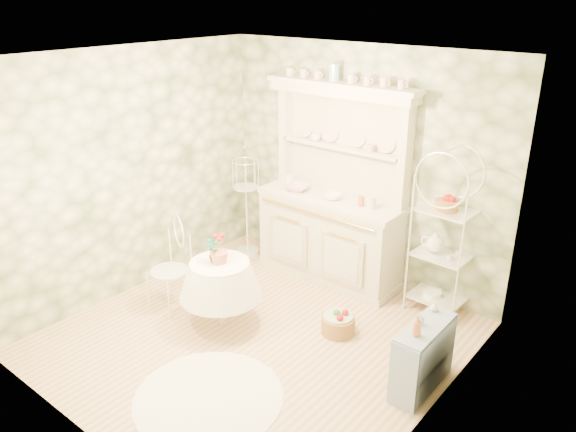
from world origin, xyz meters
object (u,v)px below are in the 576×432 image
Objects in this scene: birdcage_stand at (246,200)px; floor_basket at (338,324)px; cafe_chair at (169,268)px; side_shelf at (423,357)px; round_table at (221,298)px; kitchen_dresser at (331,186)px; bakers_rack at (444,232)px.

floor_basket is (1.96, -0.78, -0.64)m from birdcage_stand.
cafe_chair reaches higher than floor_basket.
round_table is at bearing -169.72° from side_shelf.
side_shelf is (1.80, -1.17, -0.84)m from kitchen_dresser.
kitchen_dresser is 1.60m from floor_basket.
bakers_rack is (1.35, 0.09, -0.23)m from kitchen_dresser.
kitchen_dresser is 3.69× the size of round_table.
birdcage_stand is (-2.99, 1.02, 0.44)m from side_shelf.
side_shelf is at bearing -18.79° from birdcage_stand.
side_shelf is at bearing -67.38° from bakers_rack.
kitchen_dresser reaches higher than bakers_rack.
bakers_rack is at bearing 60.84° from floor_basket.
kitchen_dresser is 2.31m from side_shelf.
kitchen_dresser reaches higher than round_table.
cafe_chair is 0.66× the size of birdcage_stand.
side_shelf is at bearing 10.99° from round_table.
bakers_rack is at bearing 46.21° from round_table.
cafe_chair is 3.15× the size of floor_basket.
round_table is at bearing -131.00° from bakers_rack.
cafe_chair is 1.57m from birdcage_stand.
round_table is at bearing -148.21° from floor_basket.
cafe_chair is at bearing -138.96° from bakers_rack.
kitchen_dresser is at bearing 7.19° from birdcage_stand.
bakers_rack reaches higher than cafe_chair.
side_shelf is 2.08m from round_table.
side_shelf is 0.48× the size of birdcage_stand.
floor_basket is at bearing 31.79° from round_table.
kitchen_dresser reaches higher than side_shelf.
kitchen_dresser is at bearing 129.78° from floor_basket.
birdcage_stand reaches higher than floor_basket.
side_shelf is 0.72× the size of cafe_chair.
birdcage_stand is at bearing -171.80° from bakers_rack.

